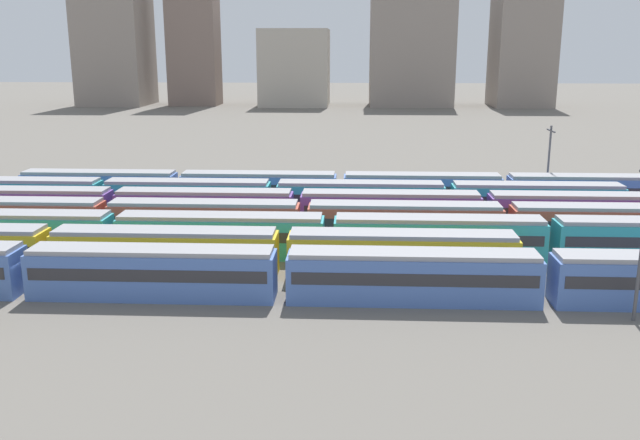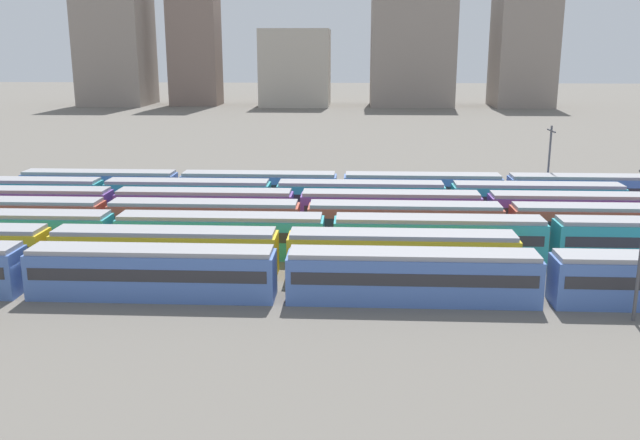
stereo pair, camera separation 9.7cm
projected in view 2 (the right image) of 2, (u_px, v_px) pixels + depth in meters
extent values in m
plane|color=#666059|center=(88.00, 238.00, 66.22)|extent=(600.00, 600.00, 0.00)
cube|color=#4C70BC|center=(152.00, 275.00, 50.17)|extent=(18.00, 3.00, 3.40)
cube|color=#2D2D33|center=(152.00, 269.00, 50.07)|extent=(17.20, 3.06, 0.90)
cube|color=#939399|center=(151.00, 250.00, 49.71)|extent=(17.60, 2.70, 0.35)
cube|color=#4C70BC|center=(412.00, 279.00, 49.25)|extent=(18.00, 3.00, 3.40)
cube|color=#2D2D33|center=(412.00, 273.00, 49.15)|extent=(17.20, 3.06, 0.90)
cube|color=#939399|center=(413.00, 254.00, 48.80)|extent=(17.60, 2.70, 0.35)
cube|color=yellow|center=(166.00, 254.00, 55.22)|extent=(18.00, 3.00, 3.40)
cube|color=#2D2D33|center=(165.00, 249.00, 55.12)|extent=(17.20, 3.06, 0.90)
cube|color=#939399|center=(164.00, 231.00, 54.77)|extent=(17.60, 2.70, 0.35)
cube|color=yellow|center=(402.00, 257.00, 54.31)|extent=(18.00, 3.00, 3.40)
cube|color=#2D2D33|center=(402.00, 252.00, 54.21)|extent=(17.20, 3.06, 0.90)
cube|color=#939399|center=(402.00, 234.00, 53.85)|extent=(17.60, 2.70, 0.35)
cube|color=teal|center=(10.00, 234.00, 61.00)|extent=(18.00, 3.00, 3.40)
cube|color=#2D2D33|center=(10.00, 230.00, 60.90)|extent=(17.20, 3.06, 0.90)
cube|color=#939399|center=(8.00, 214.00, 60.55)|extent=(17.60, 2.70, 0.35)
cube|color=teal|center=(221.00, 237.00, 60.09)|extent=(18.00, 3.00, 3.40)
cube|color=#2D2D33|center=(221.00, 233.00, 59.99)|extent=(17.20, 3.06, 0.90)
cube|color=#939399|center=(220.00, 216.00, 59.63)|extent=(17.60, 2.70, 0.35)
cube|color=teal|center=(438.00, 240.00, 59.18)|extent=(18.00, 3.00, 3.40)
cube|color=#2D2D33|center=(438.00, 235.00, 59.08)|extent=(17.20, 3.06, 0.90)
cube|color=#939399|center=(439.00, 219.00, 58.72)|extent=(17.60, 2.70, 0.35)
cube|color=#BC4C38|center=(11.00, 220.00, 66.16)|extent=(18.00, 3.00, 3.40)
cube|color=#2D2D33|center=(10.00, 216.00, 66.07)|extent=(17.20, 3.06, 0.90)
cube|color=#939399|center=(8.00, 201.00, 65.71)|extent=(17.60, 2.70, 0.35)
cube|color=#BC4C38|center=(205.00, 222.00, 65.25)|extent=(18.00, 3.00, 3.40)
cube|color=#2D2D33|center=(204.00, 218.00, 65.15)|extent=(17.20, 3.06, 0.90)
cube|color=#939399|center=(204.00, 203.00, 64.79)|extent=(17.60, 2.70, 0.35)
cube|color=#BC4C38|center=(404.00, 225.00, 64.34)|extent=(18.00, 3.00, 3.40)
cube|color=#2D2D33|center=(404.00, 220.00, 64.24)|extent=(17.20, 3.06, 0.90)
cube|color=#939399|center=(405.00, 205.00, 63.88)|extent=(17.60, 2.70, 0.35)
cube|color=#BC4C38|center=(610.00, 227.00, 63.43)|extent=(18.00, 3.00, 3.40)
cube|color=#2D2D33|center=(610.00, 223.00, 63.33)|extent=(17.20, 3.06, 0.90)
cube|color=#939399|center=(612.00, 207.00, 62.97)|extent=(17.60, 2.70, 0.35)
cube|color=#6B429E|center=(25.00, 207.00, 71.25)|extent=(18.00, 3.00, 3.40)
cube|color=#2D2D33|center=(24.00, 204.00, 71.15)|extent=(17.20, 3.06, 0.90)
cube|color=#939399|center=(23.00, 190.00, 70.80)|extent=(17.60, 2.70, 0.35)
cube|color=#6B429E|center=(205.00, 209.00, 70.34)|extent=(18.00, 3.00, 3.40)
cube|color=#2D2D33|center=(205.00, 206.00, 70.24)|extent=(17.20, 3.06, 0.90)
cube|color=#939399|center=(204.00, 192.00, 69.88)|extent=(17.60, 2.70, 0.35)
cube|color=#6B429E|center=(390.00, 212.00, 69.43)|extent=(18.00, 3.00, 3.40)
cube|color=#2D2D33|center=(390.00, 208.00, 69.33)|extent=(17.20, 3.06, 0.90)
cube|color=#939399|center=(390.00, 193.00, 68.97)|extent=(17.60, 2.70, 0.35)
cube|color=#6B429E|center=(580.00, 214.00, 68.52)|extent=(18.00, 3.00, 3.40)
cube|color=#2D2D33|center=(580.00, 210.00, 68.42)|extent=(17.20, 3.06, 0.90)
cube|color=#939399|center=(582.00, 195.00, 68.06)|extent=(17.60, 2.70, 0.35)
cube|color=teal|center=(21.00, 197.00, 76.43)|extent=(18.00, 3.00, 3.40)
cube|color=#2D2D33|center=(20.00, 193.00, 76.33)|extent=(17.20, 3.06, 0.90)
cube|color=#939399|center=(19.00, 180.00, 75.98)|extent=(17.60, 2.70, 0.35)
cube|color=teal|center=(188.00, 198.00, 75.52)|extent=(18.00, 3.00, 3.40)
cube|color=#2D2D33|center=(188.00, 195.00, 75.42)|extent=(17.20, 3.06, 0.90)
cube|color=#939399|center=(188.00, 182.00, 75.06)|extent=(17.60, 2.70, 0.35)
cube|color=teal|center=(360.00, 200.00, 74.61)|extent=(18.00, 3.00, 3.40)
cube|color=#2D2D33|center=(360.00, 196.00, 74.51)|extent=(17.20, 3.06, 0.90)
cube|color=#939399|center=(361.00, 183.00, 74.15)|extent=(17.60, 2.70, 0.35)
cube|color=teal|center=(537.00, 202.00, 73.70)|extent=(18.00, 3.00, 3.40)
cube|color=#2D2D33|center=(537.00, 198.00, 73.60)|extent=(17.20, 3.06, 0.90)
cube|color=#939399|center=(538.00, 185.00, 73.24)|extent=(17.60, 2.70, 0.35)
cube|color=#4C70BC|center=(100.00, 188.00, 81.12)|extent=(18.00, 3.00, 3.40)
cube|color=#2D2D33|center=(100.00, 185.00, 81.03)|extent=(17.20, 3.06, 0.90)
cube|color=#939399|center=(99.00, 172.00, 80.67)|extent=(17.60, 2.70, 0.35)
cube|color=#4C70BC|center=(259.00, 189.00, 80.21)|extent=(18.00, 3.00, 3.40)
cube|color=#2D2D33|center=(259.00, 186.00, 80.11)|extent=(17.20, 3.06, 0.90)
cube|color=#939399|center=(259.00, 174.00, 79.75)|extent=(17.60, 2.70, 0.35)
cube|color=#4C70BC|center=(422.00, 191.00, 79.30)|extent=(18.00, 3.00, 3.40)
cube|color=#2D2D33|center=(422.00, 188.00, 79.20)|extent=(17.20, 3.06, 0.90)
cube|color=#939399|center=(422.00, 175.00, 78.84)|extent=(17.60, 2.70, 0.35)
cube|color=#4C70BC|center=(588.00, 193.00, 78.39)|extent=(18.00, 3.00, 3.40)
cube|color=#2D2D33|center=(589.00, 189.00, 78.29)|extent=(17.20, 3.06, 0.90)
cube|color=#939399|center=(590.00, 177.00, 77.93)|extent=(17.60, 2.70, 0.35)
cylinder|color=#4C4C51|center=(549.00, 164.00, 80.96)|extent=(0.24, 0.24, 8.99)
cube|color=#47474C|center=(551.00, 131.00, 80.01)|extent=(0.16, 3.20, 0.16)
cube|color=gray|center=(115.00, 41.00, 215.80)|extent=(20.26, 21.38, 39.26)
cube|color=#7A665B|center=(194.00, 31.00, 213.82)|extent=(15.02, 12.16, 45.57)
cube|color=#B2A899|center=(296.00, 68.00, 215.00)|extent=(21.16, 21.87, 23.34)
cube|color=gray|center=(412.00, 49.00, 211.90)|extent=(25.29, 18.53, 34.41)
cube|color=gray|center=(523.00, 48.00, 210.18)|extent=(17.38, 19.63, 35.12)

